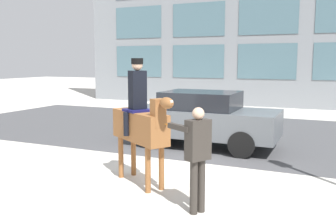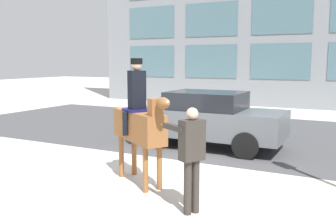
% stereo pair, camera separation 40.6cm
% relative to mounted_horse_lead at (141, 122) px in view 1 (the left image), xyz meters
% --- Properties ---
extents(ground_plane, '(80.00, 80.00, 0.00)m').
position_rel_mounted_horse_lead_xyz_m(ground_plane, '(0.06, 1.49, -1.29)').
color(ground_plane, beige).
extents(road_surface, '(22.46, 8.50, 0.01)m').
position_rel_mounted_horse_lead_xyz_m(road_surface, '(0.06, 6.24, -1.28)').
color(road_surface, '#444447').
rests_on(road_surface, ground_plane).
extents(mounted_horse_lead, '(1.84, 1.32, 2.57)m').
position_rel_mounted_horse_lead_xyz_m(mounted_horse_lead, '(0.00, 0.00, 0.00)').
color(mounted_horse_lead, brown).
rests_on(mounted_horse_lead, ground_plane).
extents(pedestrian_bystander, '(0.91, 0.46, 1.78)m').
position_rel_mounted_horse_lead_xyz_m(pedestrian_bystander, '(1.55, -0.94, -0.24)').
color(pedestrian_bystander, '#332D28').
rests_on(pedestrian_bystander, ground_plane).
extents(street_car_near_lane, '(4.27, 1.94, 1.63)m').
position_rel_mounted_horse_lead_xyz_m(street_car_near_lane, '(0.07, 3.77, -0.43)').
color(street_car_near_lane, '#51565B').
rests_on(street_car_near_lane, ground_plane).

